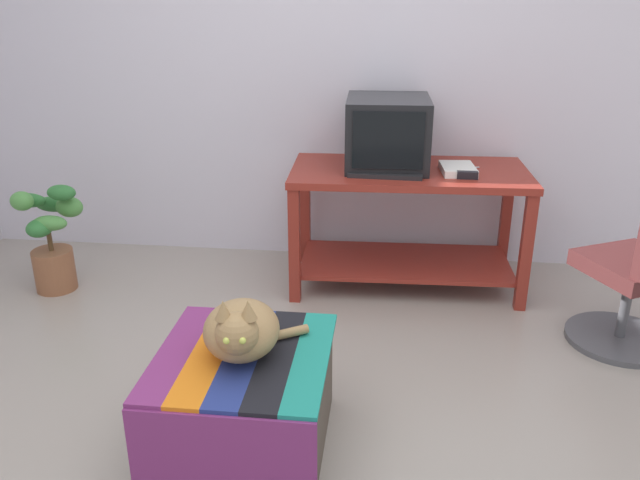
% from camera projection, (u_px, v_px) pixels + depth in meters
% --- Properties ---
extents(ground_plane, '(14.00, 14.00, 0.00)m').
position_uv_depth(ground_plane, '(285.00, 456.00, 2.43)').
color(ground_plane, '#9E9389').
extents(back_wall, '(8.00, 0.10, 2.60)m').
position_uv_depth(back_wall, '(337.00, 50.00, 3.85)').
color(back_wall, silver).
rests_on(back_wall, ground_plane).
extents(desk, '(1.34, 0.70, 0.70)m').
position_uv_depth(desk, '(408.00, 207.00, 3.69)').
color(desk, maroon).
rests_on(desk, ground_plane).
extents(tv_monitor, '(0.47, 0.51, 0.39)m').
position_uv_depth(tv_monitor, '(387.00, 133.00, 3.59)').
color(tv_monitor, black).
rests_on(tv_monitor, desk).
extents(keyboard, '(0.41, 0.17, 0.02)m').
position_uv_depth(keyboard, '(385.00, 174.00, 3.47)').
color(keyboard, black).
rests_on(keyboard, desk).
extents(book, '(0.20, 0.26, 0.04)m').
position_uv_depth(book, '(458.00, 169.00, 3.53)').
color(book, white).
rests_on(book, desk).
extents(ottoman_with_blanket, '(0.63, 0.70, 0.40)m').
position_uv_depth(ottoman_with_blanket, '(245.00, 400.00, 2.43)').
color(ottoman_with_blanket, '#4C4238').
rests_on(ottoman_with_blanket, ground_plane).
extents(cat, '(0.38, 0.39, 0.28)m').
position_uv_depth(cat, '(241.00, 330.00, 2.30)').
color(cat, '#9E7A4C').
rests_on(cat, ottoman_with_blanket).
extents(potted_plant, '(0.42, 0.33, 0.64)m').
position_uv_depth(potted_plant, '(51.00, 241.00, 3.67)').
color(potted_plant, brown).
rests_on(potted_plant, ground_plane).
extents(stapler, '(0.11, 0.04, 0.04)m').
position_uv_depth(stapler, '(467.00, 175.00, 3.42)').
color(stapler, black).
rests_on(stapler, desk).
extents(pen, '(0.14, 0.04, 0.01)m').
position_uv_depth(pen, '(467.00, 168.00, 3.62)').
color(pen, '#B7B7BC').
rests_on(pen, desk).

